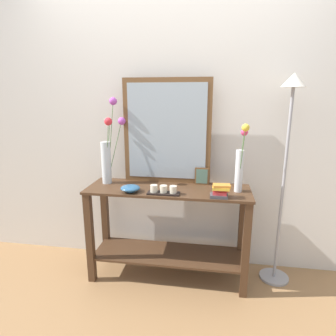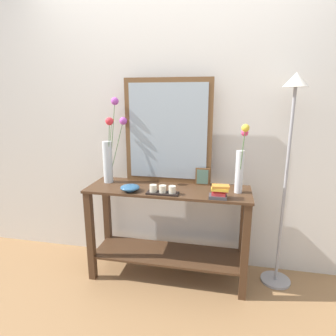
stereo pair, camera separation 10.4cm
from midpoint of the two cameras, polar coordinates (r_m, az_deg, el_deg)
ground_plane at (r=2.68m, az=1.19°, el=-20.62°), size 7.00×6.00×0.02m
wall_back at (r=2.53m, az=2.76°, el=10.37°), size 6.40×0.08×2.70m
console_table at (r=2.43m, az=1.25°, el=-11.03°), size 1.31×0.42×0.79m
mirror_leaning at (r=2.40m, az=1.23°, el=7.22°), size 0.73×0.03×0.87m
tall_vase_left at (r=2.45m, az=-10.28°, el=3.59°), size 0.19×0.20×0.71m
vase_right at (r=2.22m, az=15.52°, el=0.89°), size 0.08×0.12×0.53m
candle_tray at (r=2.18m, az=0.30°, el=-4.47°), size 0.24×0.09×0.07m
picture_frame_small at (r=2.40m, az=8.12°, el=-1.72°), size 0.12×0.01×0.14m
decorative_bowl at (r=2.25m, az=-6.23°, el=-3.89°), size 0.15×0.15×0.05m
book_stack at (r=2.12m, az=11.54°, el=-4.66°), size 0.15×0.10×0.10m
floor_lamp at (r=2.35m, az=24.10°, el=3.55°), size 0.24×0.24×1.68m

